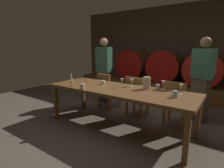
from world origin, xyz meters
The scene contains 23 objects.
ground_plane centered at (0.00, 0.00, 0.00)m, with size 8.86×8.86×0.00m, color brown.
back_wall centered at (0.00, 3.20, 1.38)m, with size 6.82×0.24×2.77m, color #473A2D.
barrel_shelf centered at (0.00, 2.65, 0.22)m, with size 6.13×0.90×0.43m, color brown.
wine_barrel_left centered at (-1.10, 2.65, 0.91)m, with size 0.97×0.93×0.97m.
wine_barrel_center centered at (-0.01, 2.65, 0.91)m, with size 0.97×0.93×0.97m.
wine_barrel_right centered at (1.04, 2.65, 0.91)m, with size 0.97×0.93×0.97m.
dining_table centered at (0.04, -0.11, 0.70)m, with size 2.72×0.93×0.76m.
chair_left centered at (-0.76, 0.60, 0.49)m, with size 0.45×0.45×0.88m.
chair_center centered at (0.05, 0.57, 0.49)m, with size 0.41×0.41×0.88m.
chair_right centered at (0.87, 0.56, 0.49)m, with size 0.40×0.40×0.88m.
guest_left centered at (-1.15, 1.01, 0.89)m, with size 0.39×0.26×1.72m.
guest_right centered at (1.21, 1.10, 0.86)m, with size 0.44×0.36×1.68m.
candle_left centered at (-1.06, -0.24, 0.82)m, with size 0.05×0.05×0.22m.
candle_right centered at (-0.80, -0.46, 0.81)m, with size 0.05×0.05×0.19m.
pitcher centered at (0.47, 0.13, 0.87)m, with size 0.13×0.13×0.22m.
wine_glass_far_left centered at (0.03, 0.01, 0.88)m, with size 0.06×0.06×0.16m.
wine_glass_center_left centered at (0.15, 0.16, 0.86)m, with size 0.08×0.08×0.15m.
wine_glass_center_right centered at (0.72, 0.25, 0.87)m, with size 0.07×0.07×0.16m.
wine_glass_far_right centered at (1.06, 0.10, 0.88)m, with size 0.07×0.07×0.17m.
cup_far_left centered at (-0.47, -0.52, 0.81)m, with size 0.08×0.08×0.10m, color beige.
cup_center_left centered at (-0.42, 0.02, 0.80)m, with size 0.08×0.08×0.08m, color white.
cup_center_right centered at (0.64, 0.23, 0.80)m, with size 0.06×0.06×0.09m, color silver.
cup_far_right centered at (1.03, -0.12, 0.81)m, with size 0.07×0.07×0.10m, color silver.
Camera 1 is at (1.69, -2.72, 1.50)m, focal length 28.18 mm.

